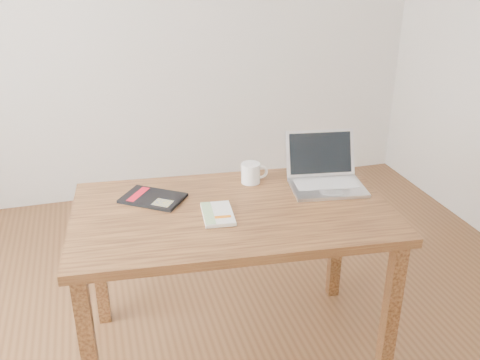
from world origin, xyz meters
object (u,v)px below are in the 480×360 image
object	(u,v)px
desk	(233,227)
laptop	(325,175)
coffee_mug	(251,173)
white_guidebook	(218,214)
black_guidebook	(153,198)

from	to	relation	value
desk	laptop	size ratio (longest dim) A/B	3.79
desk	coffee_mug	size ratio (longest dim) A/B	11.06
desk	coffee_mug	bearing A→B (deg)	61.80
desk	white_guidebook	world-z (taller)	white_guidebook
laptop	coffee_mug	size ratio (longest dim) A/B	2.92
white_guidebook	coffee_mug	xyz separation A→B (m)	(0.23, 0.28, 0.04)
laptop	desk	bearing A→B (deg)	-157.19
black_guidebook	coffee_mug	world-z (taller)	coffee_mug
desk	laptop	world-z (taller)	laptop
black_guidebook	white_guidebook	bearing A→B (deg)	-97.55
white_guidebook	desk	bearing A→B (deg)	36.67
desk	laptop	bearing A→B (deg)	19.53
white_guidebook	black_guidebook	xyz separation A→B (m)	(-0.24, 0.22, -0.00)
desk	white_guidebook	distance (m)	0.13
laptop	coffee_mug	bearing A→B (deg)	169.03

